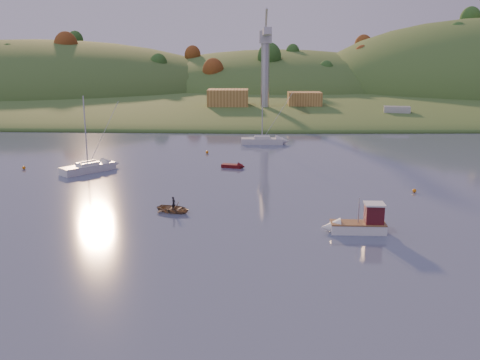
{
  "coord_description": "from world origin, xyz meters",
  "views": [
    {
      "loc": [
        -2.08,
        -24.05,
        17.45
      ],
      "look_at": [
        -3.16,
        36.04,
        2.87
      ],
      "focal_mm": 40.0,
      "sensor_mm": 36.0,
      "label": 1
    }
  ],
  "objects_px": {
    "fishing_boat": "(354,224)",
    "canoe": "(174,209)",
    "sailboat_near": "(88,167)",
    "sailboat_far": "(262,140)",
    "red_tender": "(236,166)"
  },
  "relations": [
    {
      "from": "fishing_boat",
      "to": "canoe",
      "type": "bearing_deg",
      "value": -17.38
    },
    {
      "from": "sailboat_near",
      "to": "canoe",
      "type": "xyz_separation_m",
      "value": [
        15.43,
        -19.82,
        -0.33
      ]
    },
    {
      "from": "sailboat_near",
      "to": "sailboat_far",
      "type": "bearing_deg",
      "value": -3.46
    },
    {
      "from": "sailboat_far",
      "to": "red_tender",
      "type": "distance_m",
      "value": 22.06
    },
    {
      "from": "sailboat_near",
      "to": "red_tender",
      "type": "xyz_separation_m",
      "value": [
        21.81,
        3.34,
        -0.47
      ]
    },
    {
      "from": "canoe",
      "to": "red_tender",
      "type": "bearing_deg",
      "value": 7.38
    },
    {
      "from": "sailboat_far",
      "to": "canoe",
      "type": "height_order",
      "value": "sailboat_far"
    },
    {
      "from": "canoe",
      "to": "sailboat_near",
      "type": "bearing_deg",
      "value": 60.68
    },
    {
      "from": "red_tender",
      "to": "sailboat_far",
      "type": "bearing_deg",
      "value": 93.44
    },
    {
      "from": "sailboat_far",
      "to": "canoe",
      "type": "bearing_deg",
      "value": -102.79
    },
    {
      "from": "sailboat_near",
      "to": "red_tender",
      "type": "height_order",
      "value": "sailboat_near"
    },
    {
      "from": "canoe",
      "to": "red_tender",
      "type": "xyz_separation_m",
      "value": [
        6.38,
        23.16,
        -0.14
      ]
    },
    {
      "from": "sailboat_near",
      "to": "fishing_boat",
      "type": "bearing_deg",
      "value": -84.69
    },
    {
      "from": "sailboat_near",
      "to": "sailboat_far",
      "type": "relative_size",
      "value": 1.01
    },
    {
      "from": "sailboat_near",
      "to": "sailboat_far",
      "type": "distance_m",
      "value": 36.19
    }
  ]
}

